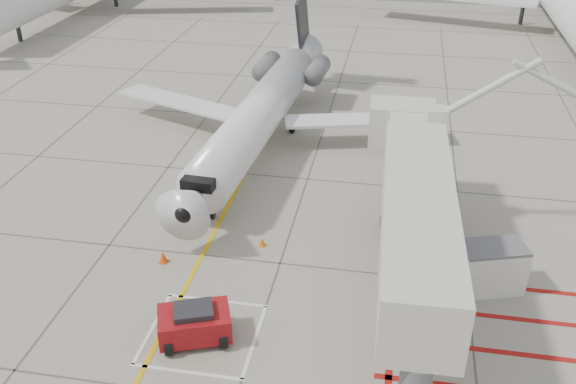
# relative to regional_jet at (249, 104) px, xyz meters

# --- Properties ---
(ground_plane) EXTENTS (260.00, 260.00, 0.00)m
(ground_plane) POSITION_rel_regional_jet_xyz_m (3.54, -13.49, -3.57)
(ground_plane) COLOR #9D9787
(ground_plane) RESTS_ON ground
(regional_jet) EXTENTS (23.40, 28.63, 7.13)m
(regional_jet) POSITION_rel_regional_jet_xyz_m (0.00, 0.00, 0.00)
(regional_jet) COLOR silver
(regional_jet) RESTS_ON ground_plane
(jet_bridge) EXTENTS (8.80, 17.74, 7.00)m
(jet_bridge) POSITION_rel_regional_jet_xyz_m (9.13, -11.47, -0.06)
(jet_bridge) COLOR beige
(jet_bridge) RESTS_ON ground_plane
(pushback_tug) EXTENTS (3.04, 2.47, 1.54)m
(pushback_tug) POSITION_rel_regional_jet_xyz_m (1.34, -14.76, -2.80)
(pushback_tug) COLOR maroon
(pushback_tug) RESTS_ON ground_plane
(baggage_cart) EXTENTS (2.11, 1.69, 1.16)m
(baggage_cart) POSITION_rel_regional_jet_xyz_m (8.74, -6.25, -2.99)
(baggage_cart) COLOR #5D5E62
(baggage_cart) RESTS_ON ground_plane
(ground_power_unit) EXTENTS (2.94, 2.25, 2.06)m
(ground_power_unit) POSITION_rel_regional_jet_xyz_m (12.35, -9.65, -2.54)
(ground_power_unit) COLOR silver
(ground_power_unit) RESTS_ON ground_plane
(cone_nose) EXTENTS (0.39, 0.39, 0.55)m
(cone_nose) POSITION_rel_regional_jet_xyz_m (-1.54, -10.30, -3.29)
(cone_nose) COLOR #DC470B
(cone_nose) RESTS_ON ground_plane
(cone_side) EXTENTS (0.31, 0.31, 0.44)m
(cone_side) POSITION_rel_regional_jet_xyz_m (2.47, -8.26, -3.35)
(cone_side) COLOR orange
(cone_side) RESTS_ON ground_plane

